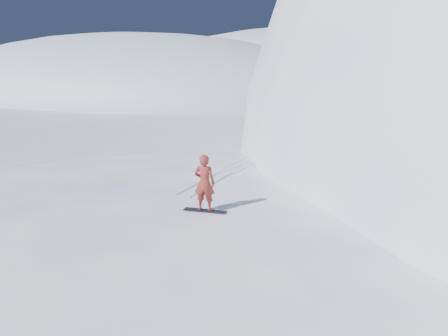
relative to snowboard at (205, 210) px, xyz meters
The scene contains 9 objects.
ground 3.33m from the snowboard, 127.71° to the right, with size 400.00×400.00×0.00m, color white.
near_ridge 2.72m from the snowboard, 108.72° to the left, with size 36.00×28.00×4.80m, color white.
far_ridge_a 92.14m from the snowboard, 140.82° to the left, with size 120.00×70.00×28.00m, color white.
far_ridge_c 115.86m from the snowboard, 110.94° to the left, with size 140.00×90.00×36.00m, color white.
wind_bumps 3.12m from the snowboard, behind, with size 16.00×14.40×1.00m.
snowboard is the anchor object (origin of this frame).
snowboarder 0.86m from the snowboard, ahead, with size 0.62×0.40×1.69m, color maroon.
vapor_plume 63.31m from the snowboard, 138.91° to the left, with size 9.01×7.21×6.30m, color white.
board_tracks 4.06m from the snowboard, 118.81° to the left, with size 1.62×5.93×0.04m.
Camera 1 is at (8.21, -7.03, 6.57)m, focal length 32.00 mm.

